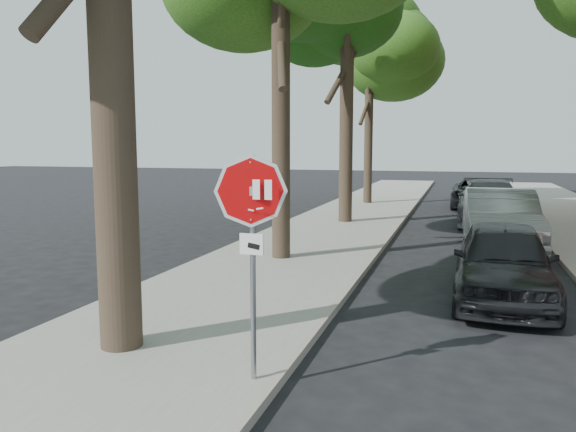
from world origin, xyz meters
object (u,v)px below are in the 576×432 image
Objects in this scene: stop_sign at (252,224)px; car_b at (500,221)px; tree_far at (370,52)px; car_a at (503,262)px; car_d at (477,193)px; car_c at (490,202)px.

stop_sign is 10.71m from car_b.
car_a is at bearing -72.69° from tree_far.
car_d is (5.02, 0.01, -6.54)m from tree_far.
car_a is 5.23m from car_b.
car_c is (3.30, 15.70, -1.15)m from stop_sign.
car_b is at bearing 88.25° from car_a.
car_d is (3.00, 21.15, -1.28)m from stop_sign.
car_c reaches higher than car_d.
car_d is (-0.30, 11.02, -0.16)m from car_b.
car_d is at bearing 81.93° from stop_sign.
tree_far is at bearing 95.46° from stop_sign.
stop_sign is 16.08m from car_c.
tree_far is (-2.02, 21.14, 5.26)m from stop_sign.
car_a is at bearing 58.26° from stop_sign.
car_c reaches higher than car_a.
car_b reaches higher than car_c.
stop_sign is 0.48× the size of car_c.
car_a is at bearing -94.82° from car_b.
car_b is (5.32, -11.01, -6.38)m from tree_far.
car_b reaches higher than car_d.
car_c is at bearing -45.63° from tree_far.
car_b is at bearing -64.19° from tree_far.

